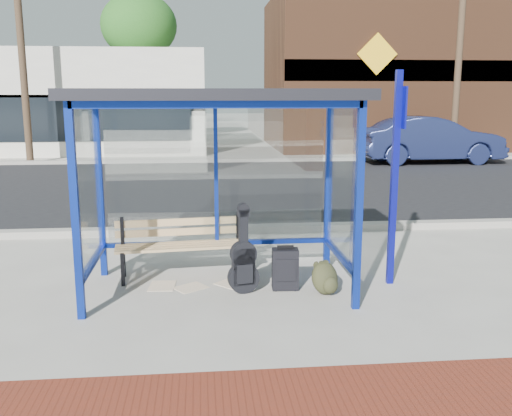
{
  "coord_description": "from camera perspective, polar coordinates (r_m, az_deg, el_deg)",
  "views": [
    {
      "loc": [
        -0.2,
        -6.67,
        2.38
      ],
      "look_at": [
        0.47,
        0.2,
        0.98
      ],
      "focal_mm": 40.0,
      "sensor_mm": 36.0,
      "label": 1
    }
  ],
  "objects": [
    {
      "name": "parked_car",
      "position": [
        20.44,
        17.03,
        6.53
      ],
      "size": [
        4.84,
        1.75,
        1.59
      ],
      "primitive_type": "imported",
      "rotation": [
        0.0,
        0.0,
        1.59
      ],
      "color": "#1A224A",
      "rests_on": "ground"
    },
    {
      "name": "curb_far",
      "position": [
        19.9,
        -4.99,
        4.75
      ],
      "size": [
        60.0,
        0.25,
        0.12
      ],
      "primitive_type": "cube",
      "color": "gray",
      "rests_on": "ground"
    },
    {
      "name": "street_asphalt",
      "position": [
        14.86,
        -4.75,
        2.23
      ],
      "size": [
        60.0,
        10.0,
        0.0
      ],
      "primitive_type": "cube",
      "color": "black",
      "rests_on": "ground"
    },
    {
      "name": "bench",
      "position": [
        7.51,
        -7.41,
        -3.44
      ],
      "size": [
        1.74,
        0.57,
        0.81
      ],
      "rotation": [
        0.0,
        0.0,
        0.1
      ],
      "color": "black",
      "rests_on": "ground"
    },
    {
      "name": "suitcase",
      "position": [
        7.02,
        2.93,
        -6.13
      ],
      "size": [
        0.33,
        0.23,
        0.56
      ],
      "rotation": [
        0.0,
        0.0,
        -0.06
      ],
      "color": "black",
      "rests_on": "ground"
    },
    {
      "name": "ground",
      "position": [
        7.08,
        -3.69,
        -8.18
      ],
      "size": [
        120.0,
        120.0,
        0.0
      ],
      "primitive_type": "plane",
      "color": "#B2ADA0",
      "rests_on": "ground"
    },
    {
      "name": "tree_right",
      "position": [
        31.5,
        19.04,
        16.48
      ],
      "size": [
        3.6,
        3.6,
        7.03
      ],
      "color": "#4C3826",
      "rests_on": "ground"
    },
    {
      "name": "newspaper_c",
      "position": [
        7.27,
        -2.15,
        -7.61
      ],
      "size": [
        0.54,
        0.54,
        0.01
      ],
      "primitive_type": "cube",
      "rotation": [
        0.0,
        0.0,
        2.35
      ],
      "color": "white",
      "rests_on": "ground"
    },
    {
      "name": "newspaper_a",
      "position": [
        7.29,
        -9.36,
        -7.69
      ],
      "size": [
        0.34,
        0.42,
        0.01
      ],
      "primitive_type": "cube",
      "rotation": [
        0.0,
        0.0,
        1.5
      ],
      "color": "white",
      "rests_on": "ground"
    },
    {
      "name": "fire_hydrant",
      "position": [
        23.23,
        21.24,
        5.82
      ],
      "size": [
        0.32,
        0.22,
        0.74
      ],
      "rotation": [
        0.0,
        0.0,
        0.02
      ],
      "color": "red",
      "rests_on": "ground"
    },
    {
      "name": "curb_near",
      "position": [
        9.85,
        -4.27,
        -2.18
      ],
      "size": [
        60.0,
        0.25,
        0.12
      ],
      "primitive_type": "cube",
      "color": "gray",
      "rests_on": "ground"
    },
    {
      "name": "far_sidewalk",
      "position": [
        21.8,
        -5.04,
        5.18
      ],
      "size": [
        60.0,
        4.0,
        0.01
      ],
      "primitive_type": "cube",
      "color": "#B2ADA0",
      "rests_on": "ground"
    },
    {
      "name": "utility_pole_east",
      "position": [
        22.14,
        19.72,
        15.31
      ],
      "size": [
        1.6,
        0.24,
        8.0
      ],
      "color": "#4C3826",
      "rests_on": "ground"
    },
    {
      "name": "utility_pole_west",
      "position": [
        20.96,
        -22.47,
        15.37
      ],
      "size": [
        1.6,
        0.24,
        8.0
      ],
      "color": "#4C3826",
      "rests_on": "ground"
    },
    {
      "name": "brick_paver_strip",
      "position": [
        4.71,
        -2.55,
        -18.79
      ],
      "size": [
        60.0,
        1.0,
        0.01
      ],
      "primitive_type": "cube",
      "color": "maroon",
      "rests_on": "ground"
    },
    {
      "name": "sign_post",
      "position": [
        7.18,
        13.79,
        4.02
      ],
      "size": [
        0.11,
        0.33,
        2.65
      ],
      "rotation": [
        0.0,
        0.0,
        -0.04
      ],
      "color": "#0D1192",
      "rests_on": "ground"
    },
    {
      "name": "guitar_bag",
      "position": [
        6.86,
        -1.27,
        -5.47
      ],
      "size": [
        0.39,
        0.18,
        1.04
      ],
      "rotation": [
        0.0,
        0.0,
        0.2
      ],
      "color": "black",
      "rests_on": "ground"
    },
    {
      "name": "tree_mid",
      "position": [
        28.97,
        -11.63,
        17.35
      ],
      "size": [
        3.6,
        3.6,
        7.03
      ],
      "color": "#4C3826",
      "rests_on": "ground"
    },
    {
      "name": "storefront_brown",
      "position": [
        26.47,
        12.8,
        12.98
      ],
      "size": [
        10.0,
        7.08,
        6.4
      ],
      "color": "#59331E",
      "rests_on": "ground"
    },
    {
      "name": "bus_shelter",
      "position": [
        6.75,
        -3.94,
        8.83
      ],
      "size": [
        3.3,
        1.8,
        2.42
      ],
      "color": "navy",
      "rests_on": "ground"
    },
    {
      "name": "backpack",
      "position": [
        6.91,
        6.96,
        -7.05
      ],
      "size": [
        0.41,
        0.39,
        0.4
      ],
      "rotation": [
        0.0,
        0.0,
        0.4
      ],
      "color": "#2A2C18",
      "rests_on": "ground"
    },
    {
      "name": "newspaper_b",
      "position": [
        7.18,
        -6.55,
        -7.92
      ],
      "size": [
        0.48,
        0.46,
        0.01
      ],
      "primitive_type": "cube",
      "rotation": [
        0.0,
        0.0,
        0.6
      ],
      "color": "white",
      "rests_on": "ground"
    }
  ]
}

